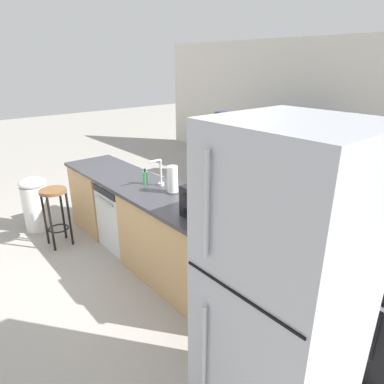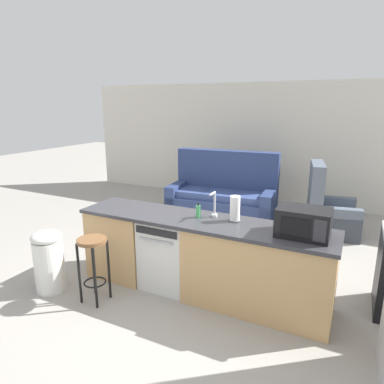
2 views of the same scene
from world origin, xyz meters
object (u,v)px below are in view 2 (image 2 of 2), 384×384
at_px(dishwasher, 170,252).
at_px(trash_bin, 49,260).
at_px(microwave, 303,222).
at_px(armchair, 326,213).
at_px(couch, 223,197).
at_px(paper_towel_roll, 235,209).
at_px(bar_stool, 93,256).
at_px(soap_bottle, 198,211).

relative_size(dishwasher, trash_bin, 1.14).
bearing_deg(microwave, armchair, 89.64).
height_order(dishwasher, microwave, microwave).
height_order(dishwasher, couch, couch).
bearing_deg(couch, paper_towel_roll, -66.56).
relative_size(microwave, bar_stool, 0.68).
bearing_deg(paper_towel_roll, armchair, 73.58).
xyz_separation_m(paper_towel_roll, soap_bottle, (-0.41, -0.07, -0.07)).
bearing_deg(bar_stool, couch, 86.57).
xyz_separation_m(paper_towel_roll, couch, (-1.13, 2.61, -0.64)).
relative_size(soap_bottle, trash_bin, 0.24).
relative_size(dishwasher, soap_bottle, 4.77).
bearing_deg(dishwasher, microwave, -0.05).
bearing_deg(trash_bin, bar_stool, 5.55).
bearing_deg(soap_bottle, armchair, 66.19).
bearing_deg(couch, armchair, -1.27).
height_order(dishwasher, soap_bottle, soap_bottle).
height_order(microwave, armchair, armchair).
xyz_separation_m(bar_stool, couch, (0.20, 3.41, -0.14)).
bearing_deg(microwave, dishwasher, 179.95).
xyz_separation_m(dishwasher, soap_bottle, (0.35, 0.05, 0.55)).
bearing_deg(armchair, bar_stool, -121.88).
relative_size(bar_stool, couch, 0.36).
distance_m(soap_bottle, bar_stool, 1.26).
bearing_deg(armchair, dishwasher, -119.44).
relative_size(dishwasher, bar_stool, 1.14).
height_order(paper_towel_roll, trash_bin, paper_towel_roll).
height_order(microwave, bar_stool, microwave).
bearing_deg(paper_towel_roll, couch, 113.44).
xyz_separation_m(bar_stool, trash_bin, (-0.63, -0.06, -0.16)).
xyz_separation_m(soap_bottle, trash_bin, (-1.56, -0.79, -0.59)).
xyz_separation_m(paper_towel_roll, bar_stool, (-1.34, -0.80, -0.50)).
bearing_deg(dishwasher, armchair, 60.56).
height_order(trash_bin, couch, couch).
relative_size(bar_stool, trash_bin, 1.00).
relative_size(soap_bottle, bar_stool, 0.24).
height_order(dishwasher, paper_towel_roll, paper_towel_roll).
bearing_deg(armchair, microwave, -90.36).
bearing_deg(microwave, bar_stool, -161.97).
distance_m(microwave, soap_bottle, 1.15).
xyz_separation_m(microwave, soap_bottle, (-1.15, 0.05, -0.07)).
bearing_deg(bar_stool, soap_bottle, 38.00).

